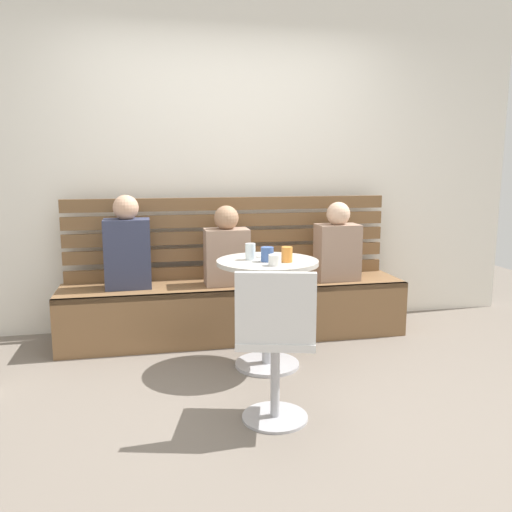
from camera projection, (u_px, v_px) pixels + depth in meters
The scene contains 14 objects.
ground at pixel (270, 402), 3.07m from camera, with size 8.00×8.00×0.00m, color #70665B.
back_wall at pixel (226, 154), 4.40m from camera, with size 5.20×0.10×2.90m, color white.
booth_bench at pixel (236, 310), 4.18m from camera, with size 2.70×0.52×0.44m.
booth_backrest at pixel (230, 237), 4.32m from camera, with size 2.65×0.04×0.66m.
cafe_table at pixel (267, 292), 3.52m from camera, with size 0.68×0.68×0.74m.
white_chair at pixel (275, 341), 2.72m from camera, with size 0.49×0.49×0.85m.
person_adult at pixel (127, 247), 3.95m from camera, with size 0.34×0.22×0.71m.
person_child_left at pixel (337, 246), 4.24m from camera, with size 0.34×0.22×0.63m.
person_child_middle at pixel (227, 250), 4.07m from camera, with size 0.34×0.22×0.62m.
cup_water_clear at pixel (251, 252), 3.49m from camera, with size 0.07×0.07×0.11m, color white.
cup_tumbler_orange at pixel (287, 254), 3.41m from camera, with size 0.07×0.07×0.10m, color orange.
cup_ceramic_white at pixel (275, 260), 3.29m from camera, with size 0.08×0.08×0.07m, color white.
cup_mug_blue at pixel (267, 254), 3.43m from camera, with size 0.08×0.08×0.10m, color #3D5B9E.
plate_small at pixel (262, 255), 3.65m from camera, with size 0.17×0.17×0.01m, color white.
Camera 1 is at (-0.67, -2.80, 1.37)m, focal length 36.84 mm.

